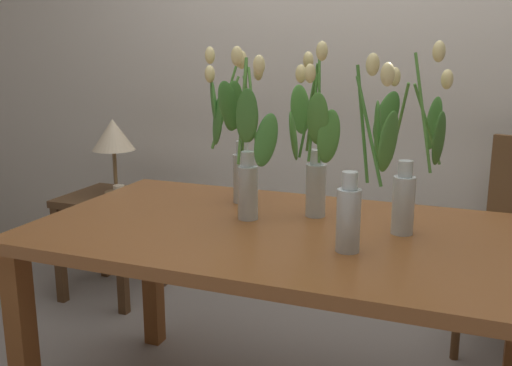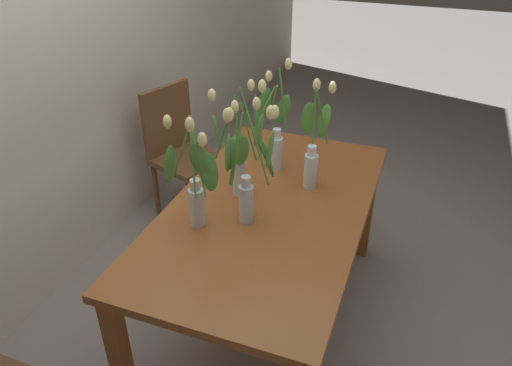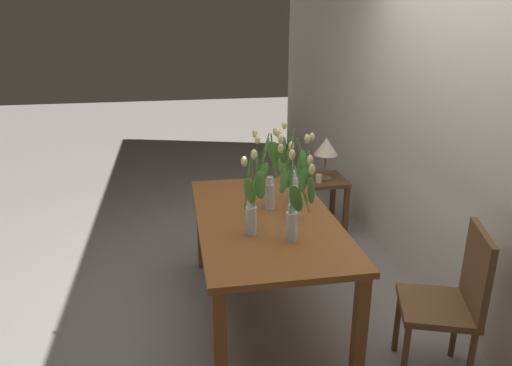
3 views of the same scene
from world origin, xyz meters
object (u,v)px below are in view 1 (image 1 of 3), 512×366
Objects in this scene: side_table at (110,217)px; table_lamp at (113,137)px; pillar_candle at (119,192)px; tulip_vase_2 at (411,166)px; tulip_vase_3 at (246,148)px; tulip_vase_0 at (313,151)px; tulip_vase_4 at (236,147)px; tulip_vase_1 at (359,188)px; dining_table at (283,255)px.

side_table is 0.43m from table_lamp.
pillar_candle is (0.07, -0.08, -0.27)m from table_lamp.
tulip_vase_3 is at bearing -173.13° from tulip_vase_2.
tulip_vase_4 is at bearing 164.60° from tulip_vase_0.
side_table is at bearing 148.52° from tulip_vase_1.
pillar_candle is (-1.38, 0.85, -0.34)m from tulip_vase_1.
dining_table is 0.47m from tulip_vase_4.
tulip_vase_3 is 1.00× the size of tulip_vase_4.
dining_table is 4.02× the size of table_lamp.
tulip_vase_1 is at bearing -31.48° from side_table.
tulip_vase_3 is at bearing -34.13° from side_table.
side_table is (-1.23, 0.77, -0.22)m from dining_table.
tulip_vase_3 reaches higher than dining_table.
dining_table is 2.75× the size of tulip_vase_2.
tulip_vase_0 is at bearing -25.65° from pillar_candle.
tulip_vase_0 is 1.03× the size of tulip_vase_4.
table_lamp is 0.29m from pillar_candle.
dining_table is 2.91× the size of tulip_vase_1.
tulip_vase_4 is at bearing -29.13° from side_table.
tulip_vase_4 is at bearing 168.17° from tulip_vase_2.
tulip_vase_0 reaches higher than tulip_vase_1.
table_lamp is at bearing 152.70° from tulip_vase_0.
tulip_vase_3 is at bearing -58.80° from tulip_vase_4.
tulip_vase_1 is 0.27m from tulip_vase_2.
pillar_candle is at bearing 147.48° from dining_table.
tulip_vase_0 reaches higher than pillar_candle.
tulip_vase_3 is 0.23m from tulip_vase_4.
tulip_vase_1 is at bearing -32.59° from table_lamp.
tulip_vase_0 is 1.06× the size of tulip_vase_1.
tulip_vase_1 is 1.38× the size of table_lamp.
tulip_vase_2 is at bearing 66.17° from tulip_vase_1.
pillar_candle is at bearing -47.40° from table_lamp.
tulip_vase_4 is (-0.53, 0.38, 0.02)m from tulip_vase_1.
tulip_vase_0 reaches higher than table_lamp.
tulip_vase_2 is at bearing -22.19° from pillar_candle.
tulip_vase_4 is 1.42× the size of table_lamp.
tulip_vase_0 is (0.05, 0.15, 0.32)m from dining_table.
tulip_vase_3 reaches higher than table_lamp.
tulip_vase_0 is at bearing 29.21° from tulip_vase_3.
tulip_vase_1 is 7.32× the size of pillar_candle.
side_table is at bearing 147.71° from dining_table.
dining_table is 1.45m from table_lamp.
side_table is at bearing 145.87° from tulip_vase_3.
table_lamp is (-1.05, 0.75, -0.13)m from tulip_vase_3.
pillar_candle is (0.11, -0.06, 0.16)m from side_table.
tulip_vase_2 is 1.46× the size of table_lamp.
tulip_vase_1 is at bearing -27.53° from dining_table.
tulip_vase_0 is 0.33m from tulip_vase_2.
dining_table is at bearing -16.47° from tulip_vase_3.
side_table is (-1.27, 0.62, -0.54)m from tulip_vase_0.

